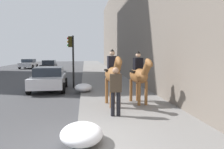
% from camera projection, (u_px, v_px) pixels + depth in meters
% --- Properties ---
extents(sidewalk_slab, '(120.00, 3.97, 0.12)m').
position_uv_depth(sidewalk_slab, '(154.00, 141.00, 5.69)').
color(sidewalk_slab, slate).
rests_on(sidewalk_slab, ground).
extents(mounted_horse_near, '(2.15, 0.72, 2.36)m').
position_uv_depth(mounted_horse_near, '(113.00, 74.00, 9.18)').
color(mounted_horse_near, brown).
rests_on(mounted_horse_near, sidewalk_slab).
extents(mounted_horse_far, '(2.14, 0.82, 2.27)m').
position_uv_depth(mounted_horse_far, '(139.00, 75.00, 9.61)').
color(mounted_horse_far, brown).
rests_on(mounted_horse_far, sidewalk_slab).
extents(pedestrian_greeting, '(0.28, 0.41, 1.70)m').
position_uv_depth(pedestrian_greeting, '(116.00, 88.00, 7.67)').
color(pedestrian_greeting, black).
rests_on(pedestrian_greeting, sidewalk_slab).
extents(car_near_lane, '(4.65, 2.04, 1.44)m').
position_uv_depth(car_near_lane, '(49.00, 66.00, 28.29)').
color(car_near_lane, black).
rests_on(car_near_lane, ground).
extents(car_mid_lane, '(4.27, 2.21, 1.44)m').
position_uv_depth(car_mid_lane, '(49.00, 78.00, 13.84)').
color(car_mid_lane, silver).
rests_on(car_mid_lane, ground).
extents(car_far_lane, '(4.01, 2.21, 1.44)m').
position_uv_depth(car_far_lane, '(29.00, 64.00, 33.75)').
color(car_far_lane, silver).
rests_on(car_far_lane, ground).
extents(traffic_light_near_curb, '(0.20, 0.44, 3.45)m').
position_uv_depth(traffic_light_near_curb, '(72.00, 53.00, 14.59)').
color(traffic_light_near_curb, black).
rests_on(traffic_light_near_curb, ground).
extents(snow_pile_near, '(1.35, 1.04, 0.47)m').
position_uv_depth(snow_pile_near, '(82.00, 134.00, 5.39)').
color(snow_pile_near, white).
rests_on(snow_pile_near, sidewalk_slab).
extents(snow_pile_far, '(1.30, 1.00, 0.45)m').
position_uv_depth(snow_pile_far, '(83.00, 87.00, 12.75)').
color(snow_pile_far, white).
rests_on(snow_pile_far, sidewalk_slab).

